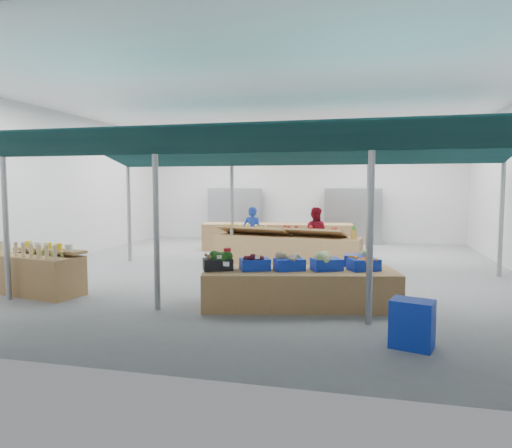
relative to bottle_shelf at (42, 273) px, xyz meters
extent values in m
plane|color=slate|center=(3.70, 3.48, -0.42)|extent=(13.00, 13.00, 0.00)
plane|color=silver|center=(3.70, 3.48, 3.78)|extent=(13.00, 13.00, 0.00)
plane|color=silver|center=(3.70, 9.98, 1.68)|extent=(12.00, 0.00, 12.00)
plane|color=silver|center=(-2.30, 3.48, 1.68)|extent=(0.00, 13.00, 13.00)
cylinder|color=gray|center=(-0.30, -0.52, 1.08)|extent=(0.10, 0.10, 3.00)
cylinder|color=gray|center=(-0.30, 3.98, 1.08)|extent=(0.10, 0.10, 3.00)
cylinder|color=gray|center=(2.70, -0.52, 1.08)|extent=(0.10, 0.10, 3.00)
cylinder|color=gray|center=(2.70, 3.98, 1.08)|extent=(0.10, 0.10, 3.00)
cylinder|color=gray|center=(6.20, -0.52, 1.08)|extent=(0.10, 0.10, 3.00)
cylinder|color=gray|center=(6.20, 3.98, 1.08)|extent=(0.10, 0.10, 3.00)
cylinder|color=gray|center=(9.20, 3.98, 1.08)|extent=(0.10, 0.10, 3.00)
cylinder|color=gray|center=(4.45, -0.52, 2.43)|extent=(10.00, 0.06, 0.06)
cylinder|color=gray|center=(4.45, 3.98, 2.43)|extent=(10.00, 0.06, 0.06)
cube|color=#0B2B2F|center=(4.45, -1.17, 2.36)|extent=(9.50, 1.28, 0.30)
cube|color=#0B2B2F|center=(4.45, 0.13, 2.36)|extent=(9.50, 1.28, 0.30)
cube|color=#0B2B2F|center=(4.45, 3.33, 2.36)|extent=(9.50, 1.28, 0.30)
cube|color=#0B2B2F|center=(4.45, 4.63, 2.36)|extent=(9.50, 1.28, 0.30)
cube|color=#B23F33|center=(1.20, 9.48, 0.58)|extent=(2.00, 0.50, 2.00)
cube|color=#B23F33|center=(5.70, 9.48, 0.58)|extent=(2.00, 0.50, 2.00)
cube|color=#956541|center=(-0.01, -0.04, -0.04)|extent=(1.84, 1.10, 0.76)
cube|color=#997247|center=(0.04, 0.19, 0.42)|extent=(1.75, 0.68, 0.06)
cube|color=#956541|center=(5.03, 0.24, -0.10)|extent=(3.49, 1.81, 0.65)
cube|color=#956541|center=(4.16, 4.09, -0.01)|extent=(3.87, 1.30, 0.81)
cube|color=#956541|center=(3.35, 7.07, 0.02)|extent=(4.97, 1.70, 0.88)
cube|color=#1130BB|center=(6.74, -1.46, -0.10)|extent=(0.61, 0.51, 0.63)
imported|color=#1C3CB7|center=(2.96, 5.19, 0.34)|extent=(0.59, 0.42, 1.52)
imported|color=maroon|center=(4.76, 5.19, 0.34)|extent=(0.79, 0.65, 1.52)
cube|color=black|center=(3.64, -0.07, 0.33)|extent=(0.60, 0.53, 0.20)
cube|color=white|center=(3.73, -0.27, 0.49)|extent=(0.08, 0.04, 0.06)
cube|color=#1130BB|center=(4.27, 0.07, 0.33)|extent=(0.60, 0.53, 0.20)
cube|color=white|center=(4.36, -0.13, 0.49)|extent=(0.08, 0.04, 0.06)
cube|color=#1130BB|center=(4.85, 0.20, 0.33)|extent=(0.60, 0.53, 0.20)
cube|color=white|center=(4.95, 0.00, 0.49)|extent=(0.08, 0.04, 0.06)
cube|color=#1130BB|center=(5.48, 0.34, 0.33)|extent=(0.60, 0.53, 0.20)
cube|color=white|center=(5.58, 0.14, 0.49)|extent=(0.08, 0.04, 0.06)
cube|color=#1130BB|center=(6.12, 0.48, 0.33)|extent=(0.60, 0.53, 0.20)
cube|color=white|center=(6.21, 0.28, 0.49)|extent=(0.08, 0.04, 0.06)
sphere|color=brown|center=(3.53, -0.21, 0.47)|extent=(0.09, 0.09, 0.09)
sphere|color=brown|center=(3.48, -0.23, 0.51)|extent=(0.06, 0.06, 0.06)
cylinder|color=#AB0B14|center=(4.00, -0.71, 0.68)|extent=(0.12, 0.12, 0.05)
cube|color=white|center=(4.00, -0.77, 0.46)|extent=(0.10, 0.01, 0.07)
cube|color=#997247|center=(3.26, 4.09, 0.51)|extent=(2.00, 1.07, 0.26)
cube|color=#997247|center=(4.92, 3.91, 0.51)|extent=(1.61, 0.98, 0.26)
cylinder|color=#8C6019|center=(5.86, 3.81, 0.50)|extent=(0.14, 0.14, 0.22)
cone|color=#26661E|center=(5.86, 3.81, 0.69)|extent=(0.12, 0.12, 0.18)
cube|color=#1130BB|center=(6.02, 0.89, 0.33)|extent=(0.51, 0.37, 0.20)
cube|color=white|center=(6.02, 0.67, 0.49)|extent=(0.08, 0.01, 0.06)
camera|label=1|loc=(6.11, -7.57, 1.68)|focal=32.00mm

